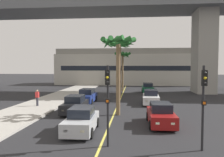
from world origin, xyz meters
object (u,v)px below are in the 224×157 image
at_px(car_queue_fourth, 161,115).
at_px(traffic_light_median_far, 120,79).
at_px(car_queue_third, 82,121).
at_px(car_queue_fifth, 151,98).
at_px(car_queue_second, 148,88).
at_px(car_queue_sixth, 75,105).
at_px(traffic_light_right_far_corner, 204,96).
at_px(palm_tree_far_median, 123,58).
at_px(palm_tree_mid_median, 118,49).
at_px(palm_tree_near_median, 120,50).
at_px(car_queue_front, 87,96).
at_px(traffic_light_median_near, 108,95).
at_px(pedestrian_far_along, 37,97).

height_order(car_queue_fourth, traffic_light_median_far, traffic_light_median_far).
xyz_separation_m(car_queue_third, car_queue_fifth, (5.12, 11.05, 0.00)).
relative_size(car_queue_second, car_queue_sixth, 1.00).
xyz_separation_m(car_queue_sixth, traffic_light_median_far, (3.58, 5.81, 1.99)).
xyz_separation_m(traffic_light_right_far_corner, traffic_light_median_far, (-4.97, 14.03, 0.00)).
bearing_deg(car_queue_sixth, car_queue_fourth, -25.56).
height_order(car_queue_fourth, palm_tree_far_median, palm_tree_far_median).
bearing_deg(traffic_light_right_far_corner, palm_tree_mid_median, 120.96).
bearing_deg(car_queue_fourth, palm_tree_near_median, 105.82).
xyz_separation_m(car_queue_front, palm_tree_near_median, (3.52, 3.95, 5.55)).
bearing_deg(palm_tree_mid_median, car_queue_fourth, -42.71).
relative_size(car_queue_third, traffic_light_median_near, 0.99).
xyz_separation_m(car_queue_third, pedestrian_far_along, (-6.41, 7.95, 0.28)).
bearing_deg(palm_tree_mid_median, palm_tree_far_median, 91.77).
bearing_deg(car_queue_third, traffic_light_median_near, -52.29).
bearing_deg(pedestrian_far_along, car_queue_fourth, -26.51).
bearing_deg(car_queue_third, palm_tree_near_median, 84.52).
relative_size(car_queue_second, traffic_light_right_far_corner, 0.98).
xyz_separation_m(palm_tree_near_median, palm_tree_far_median, (-0.06, 7.95, -0.86)).
bearing_deg(traffic_light_right_far_corner, car_queue_fifth, 96.40).
height_order(car_queue_front, palm_tree_far_median, palm_tree_far_median).
xyz_separation_m(car_queue_fourth, traffic_light_median_near, (-3.23, -4.71, 1.99)).
bearing_deg(car_queue_fifth, car_queue_second, 88.39).
bearing_deg(car_queue_fifth, palm_tree_mid_median, -118.06).
relative_size(car_queue_front, traffic_light_median_far, 0.98).
bearing_deg(car_queue_fifth, traffic_light_median_far, 174.91).
distance_m(car_queue_second, pedestrian_far_along, 17.83).
bearing_deg(car_queue_third, car_queue_second, 75.76).
bearing_deg(car_queue_second, palm_tree_far_median, 153.89).
bearing_deg(traffic_light_median_near, palm_tree_mid_median, 90.00).
distance_m(car_queue_third, traffic_light_right_far_corner, 7.44).
height_order(car_queue_front, traffic_light_median_far, traffic_light_median_far).
xyz_separation_m(traffic_light_median_near, palm_tree_near_median, (-0.50, 17.85, 3.56)).
xyz_separation_m(car_queue_second, palm_tree_near_median, (-3.94, -5.99, 5.55)).
bearing_deg(traffic_light_median_far, palm_tree_mid_median, -87.41).
bearing_deg(traffic_light_median_near, palm_tree_far_median, 91.25).
height_order(car_queue_third, palm_tree_far_median, palm_tree_far_median).
relative_size(car_queue_second, car_queue_fourth, 1.00).
bearing_deg(car_queue_third, car_queue_fourth, 22.64).
bearing_deg(car_queue_fifth, palm_tree_far_median, 106.91).
distance_m(car_queue_fourth, car_queue_fifth, 8.89).
xyz_separation_m(car_queue_sixth, pedestrian_far_along, (-4.52, 2.40, 0.28)).
height_order(palm_tree_far_median, pedestrian_far_along, palm_tree_far_median).
distance_m(car_queue_front, car_queue_third, 11.54).
bearing_deg(car_queue_sixth, traffic_light_right_far_corner, -43.90).
bearing_deg(car_queue_third, pedestrian_far_along, 128.86).
bearing_deg(palm_tree_far_median, car_queue_fourth, -79.82).
bearing_deg(traffic_light_median_far, traffic_light_right_far_corner, -70.49).
bearing_deg(car_queue_fourth, palm_tree_mid_median, 137.29).
xyz_separation_m(traffic_light_median_near, traffic_light_median_far, (-0.28, 13.90, 0.00)).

